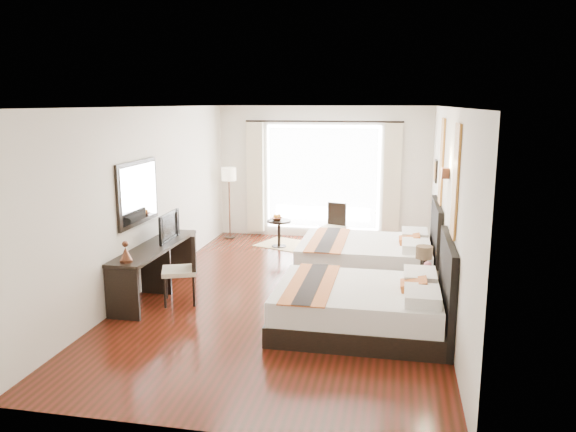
% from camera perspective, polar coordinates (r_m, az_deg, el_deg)
% --- Properties ---
extents(floor, '(4.50, 7.50, 0.01)m').
position_cam_1_polar(floor, '(8.65, 0.15, -7.89)').
color(floor, '#331509').
rests_on(floor, ground).
extents(ceiling, '(4.50, 7.50, 0.02)m').
position_cam_1_polar(ceiling, '(8.17, 0.16, 10.95)').
color(ceiling, white).
rests_on(ceiling, wall_headboard).
extents(wall_headboard, '(0.01, 7.50, 2.80)m').
position_cam_1_polar(wall_headboard, '(8.18, 15.80, 0.72)').
color(wall_headboard, silver).
rests_on(wall_headboard, floor).
extents(wall_desk, '(0.01, 7.50, 2.80)m').
position_cam_1_polar(wall_desk, '(8.99, -14.04, 1.75)').
color(wall_desk, silver).
rests_on(wall_desk, floor).
extents(wall_window, '(4.50, 0.01, 2.80)m').
position_cam_1_polar(wall_window, '(11.95, 3.57, 4.40)').
color(wall_window, silver).
rests_on(wall_window, floor).
extents(wall_entry, '(4.50, 0.01, 2.80)m').
position_cam_1_polar(wall_entry, '(4.77, -8.45, -6.49)').
color(wall_entry, silver).
rests_on(wall_entry, floor).
extents(window_glass, '(2.40, 0.02, 2.20)m').
position_cam_1_polar(window_glass, '(11.95, 3.56, 3.92)').
color(window_glass, white).
rests_on(window_glass, wall_window).
extents(sheer_curtain, '(2.30, 0.02, 2.10)m').
position_cam_1_polar(sheer_curtain, '(11.89, 3.52, 3.88)').
color(sheer_curtain, white).
rests_on(sheer_curtain, wall_window).
extents(drape_left, '(0.35, 0.14, 2.35)m').
position_cam_1_polar(drape_left, '(12.13, -3.33, 3.94)').
color(drape_left, beige).
rests_on(drape_left, floor).
extents(drape_right, '(0.35, 0.14, 2.35)m').
position_cam_1_polar(drape_right, '(11.75, 10.53, 3.52)').
color(drape_right, beige).
rests_on(drape_right, floor).
extents(art_panel_near, '(0.03, 0.50, 1.35)m').
position_cam_1_polar(art_panel_near, '(6.94, 16.66, 3.43)').
color(art_panel_near, maroon).
rests_on(art_panel_near, wall_headboard).
extents(art_panel_far, '(0.03, 0.50, 1.35)m').
position_cam_1_polar(art_panel_far, '(9.21, 15.35, 5.37)').
color(art_panel_far, maroon).
rests_on(art_panel_far, wall_headboard).
extents(wall_sconce, '(0.10, 0.14, 0.14)m').
position_cam_1_polar(wall_sconce, '(7.93, 15.70, 4.21)').
color(wall_sconce, '#472719').
rests_on(wall_sconce, wall_headboard).
extents(mirror_frame, '(0.04, 1.25, 0.95)m').
position_cam_1_polar(mirror_frame, '(8.61, -15.03, 2.30)').
color(mirror_frame, black).
rests_on(mirror_frame, wall_desk).
extents(mirror_glass, '(0.01, 1.12, 0.82)m').
position_cam_1_polar(mirror_glass, '(8.60, -14.88, 2.29)').
color(mirror_glass, white).
rests_on(mirror_glass, mirror_frame).
extents(bed_near, '(2.19, 1.70, 1.23)m').
position_cam_1_polar(bed_near, '(7.31, 7.87, -9.01)').
color(bed_near, black).
rests_on(bed_near, floor).
extents(bed_far, '(2.27, 1.77, 1.28)m').
position_cam_1_polar(bed_far, '(9.49, 8.45, -4.14)').
color(bed_far, black).
rests_on(bed_far, floor).
extents(nightstand, '(0.39, 0.48, 0.47)m').
position_cam_1_polar(nightstand, '(8.28, 13.74, -7.39)').
color(nightstand, black).
rests_on(nightstand, floor).
extents(table_lamp, '(0.24, 0.24, 0.37)m').
position_cam_1_polar(table_lamp, '(8.18, 13.66, -3.80)').
color(table_lamp, black).
rests_on(table_lamp, nightstand).
extents(vase, '(0.16, 0.16, 0.14)m').
position_cam_1_polar(vase, '(8.03, 13.98, -5.48)').
color(vase, black).
rests_on(vase, nightstand).
extents(console_desk, '(0.50, 2.20, 0.76)m').
position_cam_1_polar(console_desk, '(8.77, -13.27, -5.32)').
color(console_desk, black).
rests_on(console_desk, floor).
extents(television, '(0.12, 0.77, 0.44)m').
position_cam_1_polar(television, '(8.91, -12.44, -1.03)').
color(television, black).
rests_on(television, console_desk).
extents(bronze_figurine, '(0.21, 0.21, 0.26)m').
position_cam_1_polar(bronze_figurine, '(7.85, -16.16, -3.62)').
color(bronze_figurine, '#472719').
rests_on(bronze_figurine, console_desk).
extents(desk_chair, '(0.62, 0.62, 1.03)m').
position_cam_1_polar(desk_chair, '(8.33, -10.81, -6.57)').
color(desk_chair, '#BDAC91').
rests_on(desk_chair, floor).
extents(floor_lamp, '(0.31, 0.31, 1.52)m').
position_cam_1_polar(floor_lamp, '(11.91, -6.02, 3.76)').
color(floor_lamp, black).
rests_on(floor_lamp, floor).
extents(side_table, '(0.48, 0.48, 0.55)m').
position_cam_1_polar(side_table, '(11.27, -0.92, -1.81)').
color(side_table, black).
rests_on(side_table, floor).
extents(fruit_bowl, '(0.23, 0.23, 0.05)m').
position_cam_1_polar(fruit_bowl, '(11.18, -1.13, -0.32)').
color(fruit_bowl, '#4A2A1A').
rests_on(fruit_bowl, side_table).
extents(window_chair, '(0.52, 0.52, 0.89)m').
position_cam_1_polar(window_chair, '(11.26, 4.62, -1.89)').
color(window_chair, '#BDAC91').
rests_on(window_chair, floor).
extents(jute_rug, '(1.57, 1.33, 0.01)m').
position_cam_1_polar(jute_rug, '(11.45, 0.41, -2.99)').
color(jute_rug, tan).
rests_on(jute_rug, floor).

